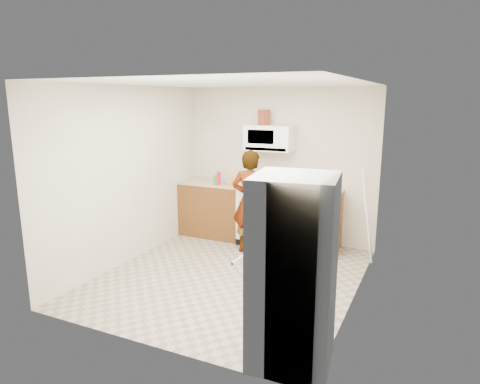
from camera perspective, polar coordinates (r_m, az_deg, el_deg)
The scene contains 20 objects.
floor at distance 5.81m, azimuth -1.22°, elevation -11.13°, with size 3.60×3.60×0.00m, color gray.
back_wall at distance 7.06m, azimuth 5.20°, elevation 3.63°, with size 3.20×0.02×2.50m, color beige.
right_wall at distance 4.95m, azimuth 15.45°, elevation -0.53°, with size 0.02×3.60×2.50m, color beige.
cabinet_left at distance 7.37m, azimuth -3.35°, elevation -2.32°, with size 1.12×0.62×0.90m, color brown.
counter_left at distance 7.27m, azimuth -3.40°, elevation 1.25°, with size 1.14×0.64×0.04m, color tan.
cabinet_right at distance 6.75m, azimuth 9.64°, elevation -3.86°, with size 0.80×0.62×0.90m, color brown.
counter_right at distance 6.63m, azimuth 9.78°, elevation 0.02°, with size 0.82×0.64×0.04m, color tan.
gas_range at distance 6.97m, azimuth 3.44°, elevation -2.88°, with size 0.76×0.65×1.13m.
microwave at distance 6.87m, azimuth 3.97°, elevation 7.20°, with size 0.76×0.38×0.40m, color white.
person at distance 6.44m, azimuth 1.38°, elevation -1.35°, with size 0.58×0.38×1.58m, color tan.
fridge at distance 3.80m, azimuth 7.11°, elevation -10.45°, with size 0.70×0.70×1.70m, color silver.
kettle at distance 6.77m, azimuth 9.95°, elevation 1.28°, with size 0.17×0.17×0.20m, color silver.
jug at distance 6.92m, azimuth 3.20°, elevation 9.90°, with size 0.14×0.14×0.24m, color maroon.
saucepan at distance 7.01m, azimuth 2.57°, elevation 1.60°, with size 0.19×0.19×0.11m, color silver.
tray at distance 6.74m, azimuth 4.17°, elevation 0.69°, with size 0.25×0.16×0.05m, color silver.
bottle_spray at distance 6.97m, azimuth -2.83°, elevation 1.84°, with size 0.06×0.06×0.22m, color #B90D31.
bottle_hot_sauce at distance 6.85m, azimuth -1.21°, elevation 1.35°, with size 0.05×0.05×0.14m, color orange.
bottle_green_cap at distance 6.98m, azimuth -3.35°, elevation 1.61°, with size 0.05×0.05×0.16m, color #248618.
pot_lid at distance 7.04m, azimuth -2.08°, elevation 1.10°, with size 0.23×0.23×0.01m, color white.
broom at distance 6.18m, azimuth 16.60°, elevation -3.26°, with size 0.03×0.03×1.41m, color silver.
Camera 1 is at (2.37, -4.77, 2.32)m, focal length 32.00 mm.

